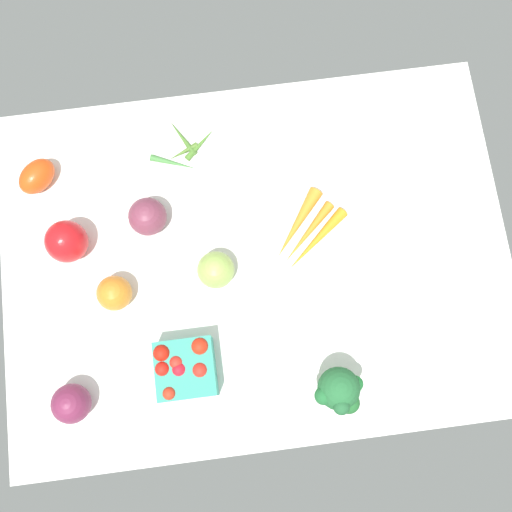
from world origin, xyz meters
TOP-DOWN VIEW (x-y plane):
  - tablecloth at (0.00, 0.00)cm, footprint 104.00×76.00cm
  - okra_pile at (-12.16, 25.16)cm, footprint 14.58×12.43cm
  - heirloom_tomato_green at (-8.31, -2.14)cm, footprint 7.45×7.45cm
  - heirloom_tomato_orange at (-28.69, -4.17)cm, footprint 7.00×7.00cm
  - roma_tomato at (-42.76, 22.34)cm, footprint 10.15×10.08cm
  - red_onion_center at (-20.71, 10.49)cm, footprint 7.78×7.78cm
  - red_onion_near_basket at (-38.39, -24.26)cm, footprint 7.55×7.55cm
  - carrot_bunch at (10.80, 4.04)cm, footprint 16.72×17.46cm
  - broccoli_head at (11.90, -28.39)cm, footprint 9.52×8.86cm
  - bell_pepper_red at (-37.04, 7.17)cm, footprint 10.77×10.77cm
  - berry_basket at (-16.39, -20.46)cm, footprint 11.24×11.24cm

SIDE VIEW (x-z plane):
  - tablecloth at x=0.00cm, z-range 0.00..2.00cm
  - okra_pile at x=-12.16cm, z-range 1.96..3.40cm
  - carrot_bunch at x=10.80cm, z-range 1.82..4.81cm
  - roma_tomato at x=-42.76cm, z-range 2.00..7.87cm
  - heirloom_tomato_orange at x=-28.69cm, z-range 2.00..9.00cm
  - heirloom_tomato_green at x=-8.31cm, z-range 2.00..9.45cm
  - berry_basket at x=-16.39cm, z-range 1.84..9.71cm
  - red_onion_near_basket at x=-38.39cm, z-range 2.00..9.55cm
  - red_onion_center at x=-20.71cm, z-range 2.00..9.78cm
  - bell_pepper_red at x=-37.04cm, z-range 2.00..11.42cm
  - broccoli_head at x=11.90cm, z-range 3.20..14.37cm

